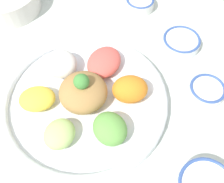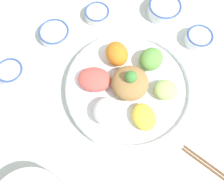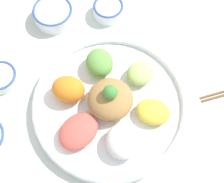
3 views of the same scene
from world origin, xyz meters
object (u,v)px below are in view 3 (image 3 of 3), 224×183
at_px(salad_platter, 109,104).
at_px(sauce_bowl_dark, 54,14).
at_px(rice_bowl_plain, 108,9).
at_px(rice_bowl_blue, 1,77).

height_order(salad_platter, sauce_bowl_dark, salad_platter).
bearing_deg(rice_bowl_plain, rice_bowl_blue, -177.10).
xyz_separation_m(salad_platter, rice_bowl_blue, (-0.19, 0.23, -0.01)).
height_order(sauce_bowl_dark, rice_bowl_plain, sauce_bowl_dark).
height_order(rice_bowl_blue, sauce_bowl_dark, sauce_bowl_dark).
relative_size(sauce_bowl_dark, rice_bowl_plain, 1.30).
distance_m(rice_bowl_blue, rice_bowl_plain, 0.36).
bearing_deg(rice_bowl_blue, rice_bowl_plain, 2.90).
bearing_deg(sauce_bowl_dark, rice_bowl_plain, -28.45).
xyz_separation_m(salad_platter, rice_bowl_plain, (0.17, 0.25, -0.00)).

